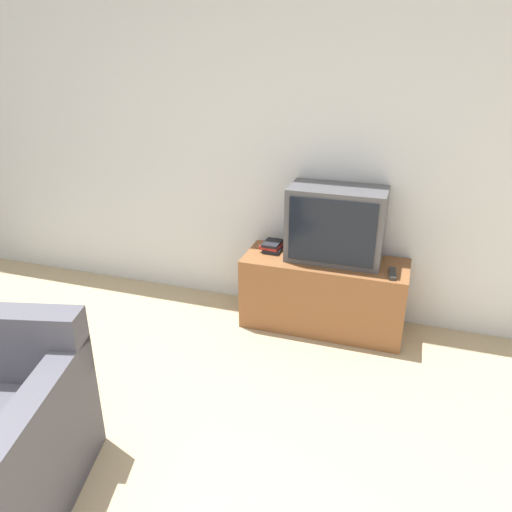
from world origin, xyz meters
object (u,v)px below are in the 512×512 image
at_px(tv_stand, 323,293).
at_px(book_stack, 273,246).
at_px(television, 336,224).
at_px(remote_on_stand, 392,274).

distance_m(tv_stand, book_stack, 0.53).
distance_m(television, book_stack, 0.53).
relative_size(tv_stand, remote_on_stand, 6.61).
bearing_deg(remote_on_stand, tv_stand, 167.84).
bearing_deg(tv_stand, book_stack, 171.79).
xyz_separation_m(tv_stand, television, (0.05, 0.05, 0.55)).
height_order(tv_stand, book_stack, book_stack).
bearing_deg(remote_on_stand, book_stack, 169.66).
relative_size(book_stack, remote_on_stand, 1.14).
height_order(tv_stand, television, television).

